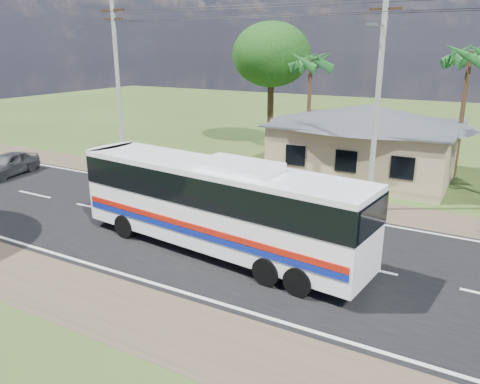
# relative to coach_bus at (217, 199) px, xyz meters

# --- Properties ---
(ground) EXTENTS (120.00, 120.00, 0.00)m
(ground) POSITION_rel_coach_bus_xyz_m (0.86, 1.37, -2.16)
(ground) COLOR #354A1A
(ground) RESTS_ON ground
(road) EXTENTS (120.00, 16.00, 0.03)m
(road) POSITION_rel_coach_bus_xyz_m (0.86, 1.37, -2.16)
(road) COLOR black
(road) RESTS_ON ground
(house) EXTENTS (12.40, 10.00, 5.00)m
(house) POSITION_rel_coach_bus_xyz_m (1.86, 14.36, 0.48)
(house) COLOR tan
(house) RESTS_ON ground
(utility_poles) EXTENTS (32.80, 2.22, 11.00)m
(utility_poles) POSITION_rel_coach_bus_xyz_m (3.53, 7.85, 3.60)
(utility_poles) COLOR #9E9E99
(utility_poles) RESTS_ON ground
(palm_mid) EXTENTS (2.80, 2.80, 8.20)m
(palm_mid) POSITION_rel_coach_bus_xyz_m (6.86, 16.87, 4.99)
(palm_mid) COLOR #47301E
(palm_mid) RESTS_ON ground
(palm_far) EXTENTS (2.80, 2.80, 7.70)m
(palm_far) POSITION_rel_coach_bus_xyz_m (-3.14, 17.37, 4.51)
(palm_far) COLOR #47301E
(palm_far) RESTS_ON ground
(tree_behind_house) EXTENTS (6.00, 6.00, 9.61)m
(tree_behind_house) POSITION_rel_coach_bus_xyz_m (-7.14, 19.37, 4.95)
(tree_behind_house) COLOR #47301E
(tree_behind_house) RESTS_ON ground
(coach_bus) EXTENTS (12.40, 3.94, 3.79)m
(coach_bus) POSITION_rel_coach_bus_xyz_m (0.00, 0.00, 0.00)
(coach_bus) COLOR white
(coach_bus) RESTS_ON ground
(small_car) EXTENTS (2.56, 4.49, 1.44)m
(small_car) POSITION_rel_coach_bus_xyz_m (-17.48, 3.31, -1.44)
(small_car) COLOR #313134
(small_car) RESTS_ON ground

